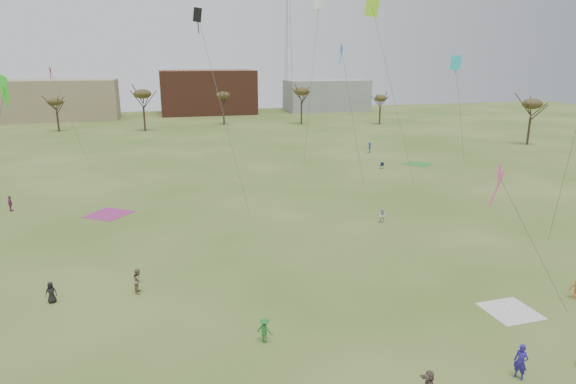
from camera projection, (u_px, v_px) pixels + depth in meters
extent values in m
plane|color=#39571B|center=(343.00, 341.00, 27.47)|extent=(260.00, 260.00, 0.00)
imported|color=#28792F|center=(265.00, 330.00, 27.21)|extent=(1.08, 1.03, 1.47)
imported|color=navy|center=(521.00, 362.00, 24.06)|extent=(0.70, 0.80, 1.85)
imported|color=#8E775A|center=(138.00, 280.00, 33.00)|extent=(0.74, 0.91, 1.73)
imported|color=black|center=(51.00, 292.00, 31.61)|extent=(0.71, 0.48, 1.44)
imported|color=#963E73|center=(10.00, 204.00, 50.52)|extent=(0.44, 0.98, 1.65)
imported|color=silver|center=(383.00, 216.00, 46.98)|extent=(0.88, 0.85, 1.43)
imported|color=#1F438F|center=(369.00, 147.00, 81.98)|extent=(0.80, 1.19, 1.71)
cube|color=white|center=(510.00, 311.00, 30.70)|extent=(3.08, 3.08, 0.03)
cube|color=#9D3070|center=(109.00, 214.00, 49.72)|extent=(5.17, 5.17, 0.03)
cube|color=#328933|center=(418.00, 164.00, 73.19)|extent=(4.76, 4.76, 0.03)
cube|color=#121933|center=(382.00, 166.00, 70.17)|extent=(0.71, 0.71, 0.04)
cube|color=#121933|center=(382.00, 164.00, 70.30)|extent=(0.46, 0.43, 0.44)
cube|color=#30D225|center=(4.00, 88.00, 30.83)|extent=(0.85, 0.85, 1.66)
cube|color=#30D225|center=(6.00, 98.00, 30.99)|extent=(0.08, 0.08, 1.49)
cone|color=#EA4A99|center=(498.00, 174.00, 30.17)|extent=(1.45, 0.11, 1.45)
cube|color=#EA4A99|center=(497.00, 188.00, 30.42)|extent=(0.08, 0.08, 2.37)
cylinder|color=#4C4C51|center=(532.00, 242.00, 29.45)|extent=(2.46, 4.37, 7.55)
cube|color=black|center=(197.00, 15.00, 46.66)|extent=(0.75, 0.75, 1.28)
cube|color=black|center=(198.00, 23.00, 46.86)|extent=(0.08, 0.08, 1.92)
cylinder|color=#4C4C51|center=(223.00, 114.00, 46.94)|extent=(3.61, 5.62, 18.41)
cone|color=blue|center=(341.00, 48.00, 54.86)|extent=(1.20, 0.09, 1.20)
cube|color=blue|center=(341.00, 55.00, 55.06)|extent=(0.08, 0.08, 1.97)
cylinder|color=#4C4C51|center=(353.00, 118.00, 56.44)|extent=(2.63, 1.76, 15.53)
cube|color=#AAFB29|center=(372.00, 7.00, 56.22)|extent=(1.14, 1.14, 2.25)
cube|color=#AAFB29|center=(372.00, 14.00, 56.43)|extent=(0.08, 0.08, 2.02)
cylinder|color=#4C4C51|center=(393.00, 97.00, 56.88)|extent=(3.99, 5.39, 20.14)
cone|color=#AC1222|center=(50.00, 70.00, 67.18)|extent=(0.81, 0.06, 0.81)
cube|color=#AC1222|center=(50.00, 74.00, 67.32)|extent=(0.08, 0.08, 1.33)
cylinder|color=#4C4C51|center=(69.00, 116.00, 69.42)|extent=(3.47, 0.27, 12.85)
cube|color=teal|center=(456.00, 63.00, 65.67)|extent=(0.99, 0.99, 1.94)
cube|color=teal|center=(455.00, 68.00, 65.85)|extent=(0.08, 0.08, 1.74)
cylinder|color=#4C4C51|center=(460.00, 115.00, 67.30)|extent=(2.19, 1.06, 13.84)
cube|color=white|center=(319.00, 3.00, 64.02)|extent=(0.96, 0.96, 1.64)
cube|color=white|center=(319.00, 11.00, 64.27)|extent=(0.08, 0.08, 2.46)
cylinder|color=#4C4C51|center=(311.00, 86.00, 66.92)|extent=(1.73, 0.65, 21.40)
cylinder|color=#3A2B1E|center=(58.00, 121.00, 105.23)|extent=(0.40, 0.40, 4.32)
ellipsoid|color=#473D1E|center=(55.00, 102.00, 104.13)|extent=(3.02, 3.02, 1.58)
cylinder|color=#3A2B1E|center=(144.00, 118.00, 105.81)|extent=(0.40, 0.40, 5.40)
ellipsoid|color=#473D1E|center=(142.00, 94.00, 104.43)|extent=(3.78, 3.78, 1.98)
cylinder|color=#3A2B1E|center=(224.00, 115.00, 115.95)|extent=(0.40, 0.40, 4.68)
ellipsoid|color=#473D1E|center=(223.00, 95.00, 114.76)|extent=(3.28, 3.28, 1.72)
cylinder|color=#3A2B1E|center=(301.00, 113.00, 116.60)|extent=(0.40, 0.40, 5.28)
ellipsoid|color=#473D1E|center=(302.00, 91.00, 115.25)|extent=(3.70, 3.70, 1.94)
cylinder|color=#3A2B1E|center=(380.00, 115.00, 116.53)|extent=(0.40, 0.40, 4.20)
ellipsoid|color=#473D1E|center=(381.00, 98.00, 115.46)|extent=(2.94, 2.94, 1.54)
cylinder|color=#3A2B1E|center=(529.00, 131.00, 89.12)|extent=(0.40, 0.40, 5.04)
ellipsoid|color=#473D1E|center=(532.00, 104.00, 87.83)|extent=(3.53, 3.53, 1.85)
cube|color=#937F60|center=(52.00, 100.00, 124.68)|extent=(32.00, 14.00, 10.00)
cube|color=brown|center=(208.00, 92.00, 138.97)|extent=(26.00, 16.00, 12.00)
cube|color=gray|center=(326.00, 95.00, 146.16)|extent=(24.00, 12.00, 9.00)
cylinder|color=#9EA3A8|center=(291.00, 45.00, 146.60)|extent=(0.16, 0.16, 38.00)
cylinder|color=#9EA3A8|center=(286.00, 45.00, 146.99)|extent=(0.16, 0.16, 38.00)
cylinder|color=#9EA3A8|center=(287.00, 45.00, 145.54)|extent=(0.16, 0.16, 38.00)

